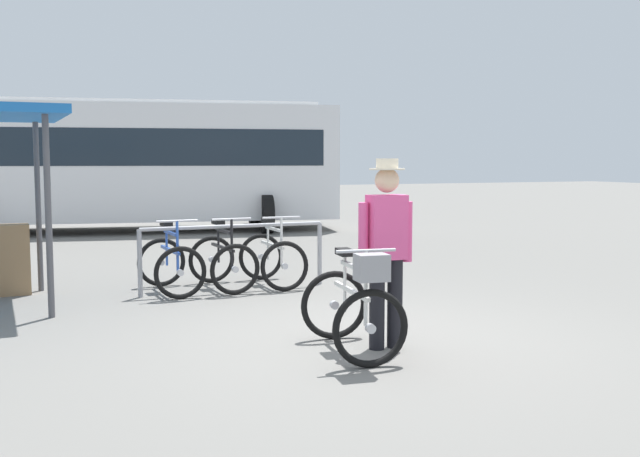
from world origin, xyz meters
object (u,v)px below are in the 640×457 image
at_px(featured_bicycle, 354,305).
at_px(racked_bike_blue, 170,264).
at_px(racked_bike_white, 272,259).
at_px(racked_bike_black, 223,261).
at_px(bus_distant, 125,159).
at_px(person_with_featured_bike, 386,245).

bearing_deg(featured_bicycle, racked_bike_blue, 103.59).
relative_size(racked_bike_blue, racked_bike_white, 1.00).
height_order(racked_bike_black, racked_bike_white, same).
bearing_deg(featured_bicycle, bus_distant, 91.12).
bearing_deg(person_with_featured_bike, featured_bicycle, -165.01).
xyz_separation_m(racked_bike_blue, bus_distant, (0.65, 8.67, 1.37)).
xyz_separation_m(racked_bike_black, featured_bicycle, (0.19, -3.69, 0.08)).
height_order(featured_bicycle, bus_distant, bus_distant).
xyz_separation_m(racked_bike_blue, racked_bike_black, (0.70, 0.01, 0.00)).
bearing_deg(bus_distant, racked_bike_black, -89.64).
relative_size(racked_bike_black, person_with_featured_bike, 0.66).
bearing_deg(person_with_featured_bike, racked_bike_white, 87.65).
bearing_deg(racked_bike_white, racked_bike_blue, -178.81).
bearing_deg(featured_bicycle, racked_bike_black, 92.92).
distance_m(racked_bike_blue, racked_bike_black, 0.70).
bearing_deg(racked_bike_black, racked_bike_white, 1.19).
relative_size(racked_bike_white, featured_bicycle, 0.92).
relative_size(racked_bike_white, person_with_featured_bike, 0.65).
xyz_separation_m(racked_bike_black, racked_bike_white, (0.70, 0.01, 0.00)).
xyz_separation_m(racked_bike_white, featured_bicycle, (-0.51, -3.70, 0.08)).
bearing_deg(person_with_featured_bike, racked_bike_black, 98.74).
height_order(racked_bike_black, featured_bicycle, same).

